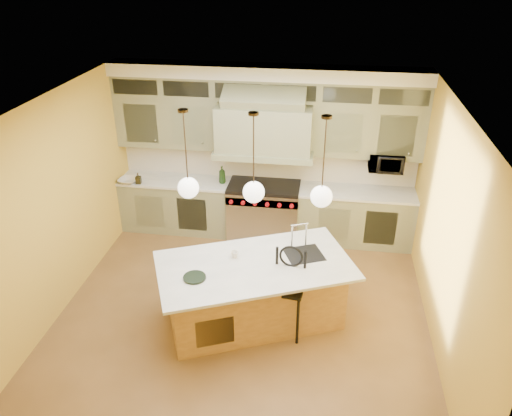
% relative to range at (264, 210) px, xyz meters
% --- Properties ---
extents(floor, '(5.00, 5.00, 0.00)m').
position_rel_range_xyz_m(floor, '(0.00, -2.14, -0.49)').
color(floor, brown).
rests_on(floor, ground).
extents(ceiling, '(5.00, 5.00, 0.00)m').
position_rel_range_xyz_m(ceiling, '(0.00, -2.14, 2.41)').
color(ceiling, white).
rests_on(ceiling, wall_back).
extents(wall_back, '(5.00, 0.00, 5.00)m').
position_rel_range_xyz_m(wall_back, '(0.00, 0.36, 0.96)').
color(wall_back, gold).
rests_on(wall_back, ground).
extents(wall_front, '(5.00, 0.00, 5.00)m').
position_rel_range_xyz_m(wall_front, '(0.00, -4.64, 0.96)').
color(wall_front, gold).
rests_on(wall_front, ground).
extents(wall_left, '(0.00, 5.00, 5.00)m').
position_rel_range_xyz_m(wall_left, '(-2.50, -2.14, 0.96)').
color(wall_left, gold).
rests_on(wall_left, ground).
extents(wall_right, '(0.00, 5.00, 5.00)m').
position_rel_range_xyz_m(wall_right, '(2.50, -2.14, 0.96)').
color(wall_right, gold).
rests_on(wall_right, ground).
extents(back_cabinetry, '(5.00, 0.77, 2.90)m').
position_rel_range_xyz_m(back_cabinetry, '(0.00, 0.09, 0.94)').
color(back_cabinetry, gray).
rests_on(back_cabinetry, floor).
extents(range, '(1.20, 0.74, 0.96)m').
position_rel_range_xyz_m(range, '(0.00, 0.00, 0.00)').
color(range, silver).
rests_on(range, floor).
extents(kitchen_island, '(2.77, 2.18, 1.35)m').
position_rel_range_xyz_m(kitchen_island, '(0.17, -2.25, -0.01)').
color(kitchen_island, olive).
rests_on(kitchen_island, floor).
extents(counter_stool, '(0.47, 0.47, 1.21)m').
position_rel_range_xyz_m(counter_stool, '(0.63, -2.41, 0.21)').
color(counter_stool, black).
rests_on(counter_stool, floor).
extents(microwave, '(0.54, 0.37, 0.30)m').
position_rel_range_xyz_m(microwave, '(1.95, 0.11, 0.96)').
color(microwave, black).
rests_on(microwave, back_cabinetry).
extents(oil_bottle_a, '(0.12, 0.13, 0.31)m').
position_rel_range_xyz_m(oil_bottle_a, '(-0.72, 0.01, 0.61)').
color(oil_bottle_a, '#193414').
rests_on(oil_bottle_a, back_cabinetry).
extents(oil_bottle_b, '(0.09, 0.09, 0.19)m').
position_rel_range_xyz_m(oil_bottle_b, '(-2.12, -0.22, 0.55)').
color(oil_bottle_b, black).
rests_on(oil_bottle_b, back_cabinetry).
extents(fruit_bowl, '(0.34, 0.34, 0.08)m').
position_rel_range_xyz_m(fruit_bowl, '(-2.30, -0.22, 0.49)').
color(fruit_bowl, beige).
rests_on(fruit_bowl, back_cabinetry).
extents(cup, '(0.10, 0.10, 0.09)m').
position_rel_range_xyz_m(cup, '(-0.10, -2.18, 0.48)').
color(cup, silver).
rests_on(cup, kitchen_island).
extents(pendant_left, '(0.26, 0.26, 1.11)m').
position_rel_range_xyz_m(pendant_left, '(-0.63, -2.25, 1.46)').
color(pendant_left, '#2D2319').
rests_on(pendant_left, ceiling).
extents(pendant_center, '(0.26, 0.26, 1.11)m').
position_rel_range_xyz_m(pendant_center, '(0.17, -2.25, 1.46)').
color(pendant_center, '#2D2319').
rests_on(pendant_center, ceiling).
extents(pendant_right, '(0.26, 0.26, 1.11)m').
position_rel_range_xyz_m(pendant_right, '(0.97, -2.25, 1.46)').
color(pendant_right, '#2D2319').
rests_on(pendant_right, ceiling).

